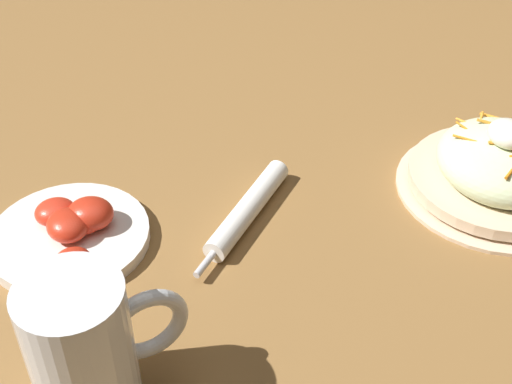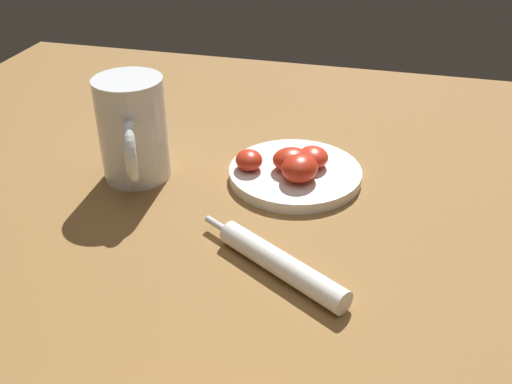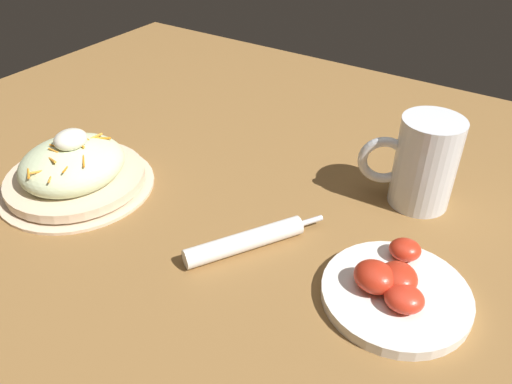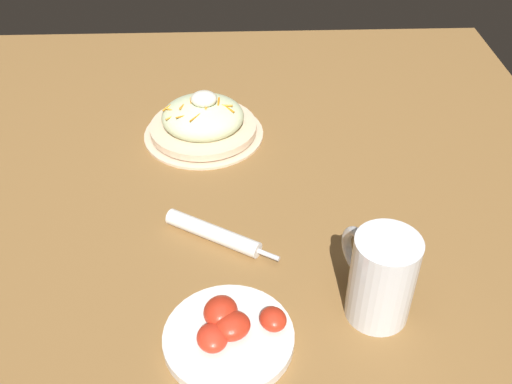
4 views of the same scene
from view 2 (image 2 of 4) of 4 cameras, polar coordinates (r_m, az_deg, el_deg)
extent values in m
plane|color=olive|center=(0.56, 4.54, -12.98)|extent=(1.43, 1.43, 0.00)
cylinder|color=white|center=(0.77, -11.86, 6.00)|extent=(0.09, 0.09, 0.14)
cylinder|color=orange|center=(0.78, -11.66, 4.33)|extent=(0.08, 0.08, 0.08)
cylinder|color=white|center=(0.76, -12.04, 7.48)|extent=(0.08, 0.08, 0.01)
torus|color=white|center=(0.72, -11.96, 3.88)|extent=(0.04, 0.07, 0.08)
cylinder|color=white|center=(0.61, 2.52, -7.07)|extent=(0.15, 0.11, 0.03)
cylinder|color=silver|center=(0.67, -3.74, -3.21)|extent=(0.03, 0.03, 0.01)
cylinder|color=white|center=(0.78, 3.81, 1.78)|extent=(0.17, 0.17, 0.01)
ellipsoid|color=red|center=(0.74, 4.25, 2.33)|extent=(0.06, 0.06, 0.03)
ellipsoid|color=red|center=(0.75, 3.98, 2.20)|extent=(0.05, 0.05, 0.02)
ellipsoid|color=red|center=(0.77, -0.69, 3.13)|extent=(0.05, 0.05, 0.02)
ellipsoid|color=red|center=(0.78, 5.55, 3.39)|extent=(0.05, 0.05, 0.03)
ellipsoid|color=red|center=(0.77, 3.46, 3.16)|extent=(0.06, 0.06, 0.03)
camera|label=1|loc=(0.88, -47.82, 32.00)|focal=49.43mm
camera|label=3|loc=(0.82, 43.19, 28.20)|focal=35.28mm
camera|label=4|loc=(1.19, 10.35, 43.83)|focal=41.38mm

